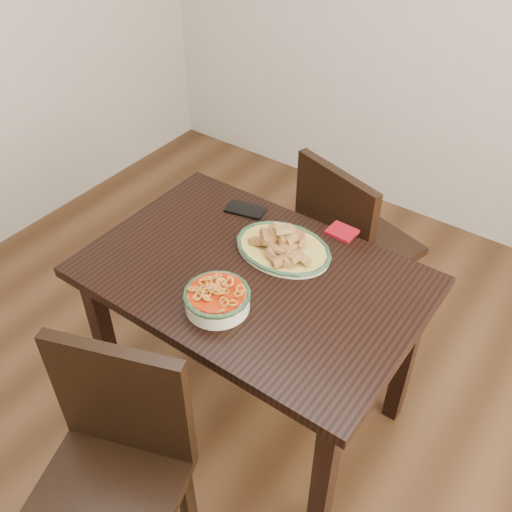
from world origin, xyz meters
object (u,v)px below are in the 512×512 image
Objects in this scene: noodle_bowl at (217,297)px; smartphone at (245,210)px; chair_far at (348,241)px; chair_near at (114,463)px; dining_table at (253,295)px; fish_plate at (283,241)px.

smartphone is at bearing 116.92° from noodle_bowl.
chair_near is at bearing 104.44° from chair_far.
noodle_bowl is 0.53m from smartphone.
noodle_bowl is at bearing -88.35° from dining_table.
fish_plate is 0.28m from smartphone.
chair_near reaches higher than dining_table.
smartphone is (-0.25, 0.12, -0.04)m from fish_plate.
smartphone is (-0.23, 0.96, 0.26)m from chair_near.
chair_near is 2.53× the size of fish_plate.
dining_table is 0.70m from chair_near.
dining_table is at bearing -63.77° from smartphone.
chair_far is at bearing 86.34° from fish_plate.
noodle_bowl reaches higher than smartphone.
chair_far is 1.00× the size of chair_near.
noodle_bowl is at bearing 69.10° from chair_near.
chair_far is 2.53× the size of fish_plate.
noodle_bowl is (-0.05, -0.83, 0.29)m from chair_far.
dining_table is 0.37m from smartphone.
fish_plate is (0.02, 0.16, 0.15)m from dining_table.
chair_far reaches higher than smartphone.
chair_near is 5.95× the size of smartphone.
dining_table is 0.22m from fish_plate.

